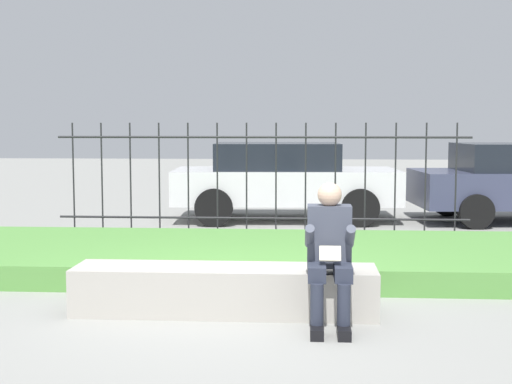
% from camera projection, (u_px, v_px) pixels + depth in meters
% --- Properties ---
extents(ground_plane, '(60.00, 60.00, 0.00)m').
position_uv_depth(ground_plane, '(235.00, 313.00, 6.55)').
color(ground_plane, gray).
extents(stone_bench, '(2.77, 0.59, 0.43)m').
position_uv_depth(stone_bench, '(225.00, 293.00, 6.54)').
color(stone_bench, '#ADA89E').
rests_on(stone_bench, ground_plane).
extents(person_seated_reader, '(0.42, 0.73, 1.23)m').
position_uv_depth(person_seated_reader, '(330.00, 249.00, 6.11)').
color(person_seated_reader, black).
rests_on(person_seated_reader, ground_plane).
extents(grass_berm, '(8.08, 2.84, 0.27)m').
position_uv_depth(grass_berm, '(252.00, 257.00, 8.65)').
color(grass_berm, '#569342').
rests_on(grass_berm, ground_plane).
extents(iron_fence, '(6.08, 0.03, 1.76)m').
position_uv_depth(iron_fence, '(261.00, 180.00, 10.49)').
color(iron_fence, '#232326').
rests_on(iron_fence, ground_plane).
extents(car_parked_center, '(4.11, 2.10, 1.41)m').
position_uv_depth(car_parked_center, '(283.00, 179.00, 12.96)').
color(car_parked_center, silver).
rests_on(car_parked_center, ground_plane).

